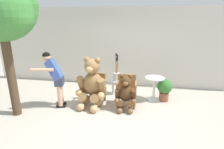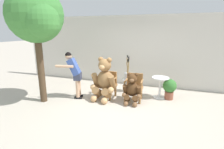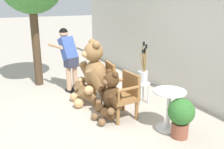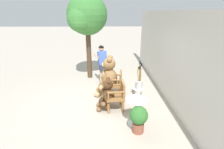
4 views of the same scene
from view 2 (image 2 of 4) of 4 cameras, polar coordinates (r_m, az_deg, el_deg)
name	(u,v)px [view 2 (image 2 of 4)]	position (r m, az deg, el deg)	size (l,w,h in m)	color
ground_plane	(114,106)	(5.38, 0.67, -10.09)	(60.00, 60.00, 0.00)	#B2A899
back_wall	(133,51)	(7.26, 6.81, 7.69)	(10.00, 0.16, 2.80)	beige
wooden_chair_left	(108,84)	(5.93, -1.47, -2.98)	(0.62, 0.58, 0.86)	olive
wooden_chair_right	(134,86)	(5.68, 7.15, -3.85)	(0.59, 0.56, 0.86)	olive
teddy_bear_large	(104,79)	(5.64, -2.56, -1.55)	(0.85, 0.83, 1.39)	olive
teddy_bear_small	(132,89)	(5.40, 6.56, -4.63)	(0.58, 0.57, 0.97)	#4C3019
person_visitor	(74,71)	(5.83, -12.19, 1.02)	(0.73, 0.62, 1.54)	black
white_stool	(127,82)	(6.46, 4.89, -2.54)	(0.34, 0.34, 0.46)	silver
brush_bucket	(127,74)	(6.38, 4.99, 0.11)	(0.22, 0.22, 0.90)	silver
round_side_table	(160,85)	(6.01, 15.42, -3.40)	(0.56, 0.56, 0.72)	white
patio_tree	(36,17)	(5.63, -23.45, 16.93)	(1.69, 1.61, 3.45)	#473523
potted_plant	(169,88)	(6.02, 18.26, -4.08)	(0.44, 0.44, 0.68)	brown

